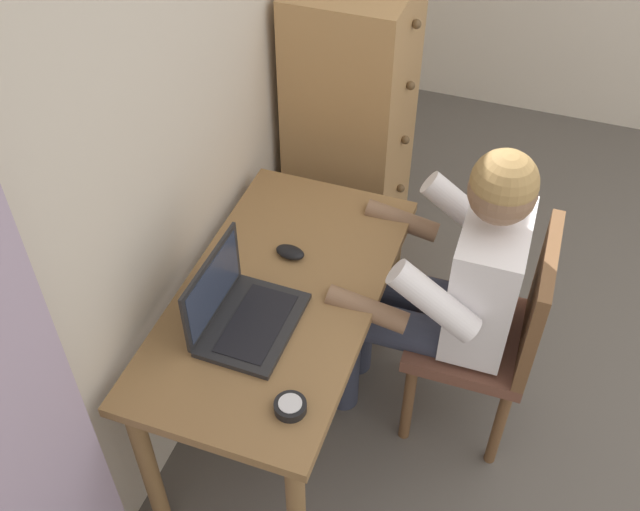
{
  "coord_description": "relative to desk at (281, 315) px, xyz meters",
  "views": [
    {
      "loc": [
        -1.77,
        1.18,
        2.4
      ],
      "look_at": [
        -0.21,
        1.73,
        0.81
      ],
      "focal_mm": 41.54,
      "sensor_mm": 36.0,
      "label": 1
    }
  ],
  "objects": [
    {
      "name": "chair",
      "position": [
        0.26,
        -0.66,
        -0.1
      ],
      "size": [
        0.43,
        0.41,
        0.89
      ],
      "color": "brown",
      "rests_on": "ground_plane"
    },
    {
      "name": "computer_mouse",
      "position": [
        0.16,
        0.03,
        0.13
      ],
      "size": [
        0.07,
        0.11,
        0.03
      ],
      "primitive_type": "ellipsoid",
      "rotation": [
        0.0,
        0.0,
        -0.11
      ],
      "color": "black",
      "rests_on": "desk"
    },
    {
      "name": "person_seated",
      "position": [
        0.26,
        -0.48,
        0.08
      ],
      "size": [
        0.53,
        0.59,
        1.2
      ],
      "color": "#33384C",
      "rests_on": "ground_plane"
    },
    {
      "name": "laptop",
      "position": [
        -0.16,
        0.06,
        0.16
      ],
      "size": [
        0.34,
        0.26,
        0.24
      ],
      "color": "#232326",
      "rests_on": "desk"
    },
    {
      "name": "desk",
      "position": [
        0.0,
        0.0,
        0.0
      ],
      "size": [
        1.14,
        0.6,
        0.71
      ],
      "color": "olive",
      "rests_on": "ground_plane"
    },
    {
      "name": "wall_back",
      "position": [
        0.31,
        0.37,
        0.65
      ],
      "size": [
        4.8,
        0.05,
        2.5
      ],
      "primitive_type": "cube",
      "color": "beige",
      "rests_on": "ground_plane"
    },
    {
      "name": "desk_clock",
      "position": [
        -0.4,
        -0.19,
        0.12
      ],
      "size": [
        0.09,
        0.09,
        0.03
      ],
      "color": "black",
      "rests_on": "desk"
    },
    {
      "name": "dresser",
      "position": [
        1.04,
        0.09,
        0.03
      ],
      "size": [
        0.51,
        0.47,
        1.27
      ],
      "color": "tan",
      "rests_on": "ground_plane"
    }
  ]
}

